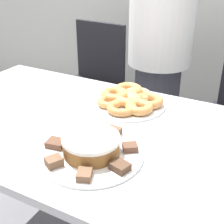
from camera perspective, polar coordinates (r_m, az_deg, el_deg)
The scene contains 22 objects.
table at distance 1.20m, azimuth -2.01°, elevation -6.91°, with size 1.56×0.81×0.76m.
person_standing at distance 1.85m, azimuth 8.67°, elevation 10.38°, with size 0.36×0.36×1.55m.
office_chair_left at distance 2.24m, azimuth -4.13°, elevation 3.49°, with size 0.47×0.47×0.91m.
plate_cake at distance 1.00m, azimuth -3.78°, elevation -7.68°, with size 0.33×0.33×0.01m.
plate_donuts at distance 1.32m, azimuth 2.83°, elevation 1.53°, with size 0.32×0.32×0.01m.
frosted_cake at distance 0.98m, azimuth -3.84°, elevation -6.01°, with size 0.18×0.18×0.06m.
lamington_0 at distance 1.07m, azimuth -0.04°, elevation -3.74°, with size 0.05×0.06×0.02m.
lamington_1 at distance 1.09m, azimuth -5.67°, elevation -3.47°, with size 0.07×0.07×0.02m.
lamington_2 at distance 1.04m, azimuth -10.19°, elevation -5.65°, with size 0.07×0.06×0.02m.
lamington_3 at distance 0.95m, azimuth -10.43°, elevation -8.97°, with size 0.06×0.06×0.03m.
lamington_4 at distance 0.89m, azimuth -5.09°, elevation -11.34°, with size 0.06×0.06×0.02m.
lamington_5 at distance 0.92m, azimuth 1.49°, elevation -9.93°, with size 0.06×0.06×0.02m.
lamington_6 at distance 1.00m, azimuth 3.32°, elevation -6.45°, with size 0.06×0.06×0.02m.
donut_0 at distance 1.31m, azimuth 2.85°, elevation 2.45°, with size 0.11×0.11×0.04m.
donut_1 at distance 1.36m, azimuth 4.64°, elevation 3.18°, with size 0.12×0.12×0.03m.
donut_2 at distance 1.39m, azimuth 2.97°, elevation 4.02°, with size 0.13×0.13×0.04m.
donut_3 at distance 1.34m, azimuth 0.56°, elevation 3.20°, with size 0.12×0.12×0.04m.
donut_4 at distance 1.29m, azimuth -0.45°, elevation 1.88°, with size 0.10×0.10×0.03m.
donut_5 at distance 1.24m, azimuth 1.81°, elevation 0.77°, with size 0.12×0.12×0.03m.
donut_6 at distance 1.24m, azimuth 4.98°, elevation 0.87°, with size 0.11×0.11×0.04m.
donut_7 at distance 1.30m, azimuth 6.66°, elevation 2.06°, with size 0.13×0.13×0.04m.
napkin at distance 1.02m, azimuth 19.82°, elevation -8.87°, with size 0.15×0.13×0.01m.
Camera 1 is at (0.51, -0.86, 1.33)m, focal length 50.00 mm.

